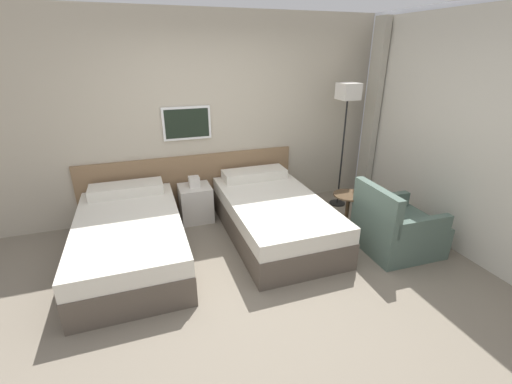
# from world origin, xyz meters

# --- Properties ---
(ground_plane) EXTENTS (16.00, 16.00, 0.00)m
(ground_plane) POSITION_xyz_m (0.00, 0.00, 0.00)
(ground_plane) COLOR slate
(wall_headboard) EXTENTS (10.00, 0.10, 2.70)m
(wall_headboard) POSITION_xyz_m (-0.02, 1.95, 1.30)
(wall_headboard) COLOR #B7AD99
(wall_headboard) RESTS_ON ground_plane
(wall_window) EXTENTS (0.21, 4.42, 2.70)m
(wall_window) POSITION_xyz_m (2.47, -0.18, 1.34)
(wall_window) COLOR white
(wall_window) RESTS_ON ground_plane
(bed_near_door) EXTENTS (1.12, 2.02, 0.64)m
(bed_near_door) POSITION_xyz_m (-1.19, 0.89, 0.26)
(bed_near_door) COLOR brown
(bed_near_door) RESTS_ON ground_plane
(bed_near_window) EXTENTS (1.12, 2.02, 0.64)m
(bed_near_window) POSITION_xyz_m (0.53, 0.89, 0.26)
(bed_near_window) COLOR brown
(bed_near_window) RESTS_ON ground_plane
(nightstand) EXTENTS (0.43, 0.42, 0.64)m
(nightstand) POSITION_xyz_m (-0.33, 1.63, 0.26)
(nightstand) COLOR beige
(nightstand) RESTS_ON ground_plane
(floor_lamp) EXTENTS (0.26, 0.26, 1.80)m
(floor_lamp) POSITION_xyz_m (1.83, 1.44, 1.54)
(floor_lamp) COLOR black
(floor_lamp) RESTS_ON ground_plane
(side_table) EXTENTS (0.39, 0.39, 0.53)m
(side_table) POSITION_xyz_m (1.45, 0.64, 0.37)
(side_table) COLOR brown
(side_table) RESTS_ON ground_plane
(armchair) EXTENTS (0.85, 0.79, 0.83)m
(armchair) POSITION_xyz_m (1.76, 0.08, 0.26)
(armchair) COLOR #4C6056
(armchair) RESTS_ON ground_plane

